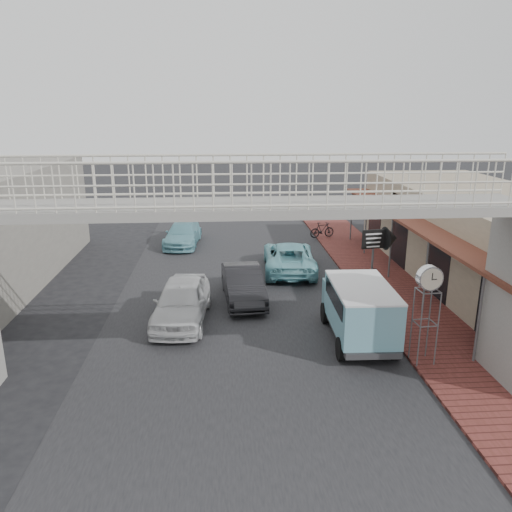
{
  "coord_description": "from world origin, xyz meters",
  "views": [
    {
      "loc": [
        -0.69,
        -16.21,
        7.46
      ],
      "look_at": [
        0.67,
        3.03,
        1.8
      ],
      "focal_mm": 35.0,
      "sensor_mm": 36.0,
      "label": 1
    }
  ],
  "objects": [
    {
      "name": "footbridge",
      "position": [
        0.0,
        -4.0,
        3.18
      ],
      "size": [
        16.4,
        2.4,
        6.34
      ],
      "color": "gray",
      "rests_on": "ground"
    },
    {
      "name": "arrow_sign",
      "position": [
        6.26,
        3.47,
        2.3
      ],
      "size": [
        1.62,
        1.05,
        2.72
      ],
      "rotation": [
        0.0,
        0.0,
        0.15
      ],
      "color": "#59595B",
      "rests_on": "sidewalk"
    },
    {
      "name": "shophouse_row",
      "position": [
        10.97,
        4.0,
        2.01
      ],
      "size": [
        7.2,
        18.0,
        4.0
      ],
      "color": "gray",
      "rests_on": "ground"
    },
    {
      "name": "motorcycle_near",
      "position": [
        5.38,
        3.77,
        0.53
      ],
      "size": [
        1.69,
        0.7,
        0.87
      ],
      "primitive_type": "imported",
      "rotation": [
        0.0,
        0.0,
        1.65
      ],
      "color": "black",
      "rests_on": "sidewalk"
    },
    {
      "name": "ground",
      "position": [
        0.0,
        0.0,
        0.0
      ],
      "size": [
        120.0,
        120.0,
        0.0
      ],
      "primitive_type": "plane",
      "color": "black",
      "rests_on": "ground"
    },
    {
      "name": "sidewalk",
      "position": [
        6.5,
        3.0,
        0.05
      ],
      "size": [
        3.0,
        40.0,
        0.1
      ],
      "primitive_type": "cube",
      "color": "brown",
      "rests_on": "ground"
    },
    {
      "name": "angkot_curb",
      "position": [
        2.5,
        6.52,
        0.7
      ],
      "size": [
        2.67,
        5.2,
        1.4
      ],
      "primitive_type": "imported",
      "rotation": [
        0.0,
        0.0,
        3.07
      ],
      "color": "#73BDC7",
      "rests_on": "ground"
    },
    {
      "name": "street_clock",
      "position": [
        5.3,
        -2.9,
        2.63
      ],
      "size": [
        0.76,
        0.63,
        3.05
      ],
      "rotation": [
        0.0,
        0.0,
        0.08
      ],
      "color": "#59595B",
      "rests_on": "sidewalk"
    },
    {
      "name": "angkot_far",
      "position": [
        -2.92,
        11.77,
        0.64
      ],
      "size": [
        2.15,
        4.56,
        1.29
      ],
      "primitive_type": "imported",
      "rotation": [
        0.0,
        0.0,
        -0.08
      ],
      "color": "#69A9B6",
      "rests_on": "ground"
    },
    {
      "name": "road_strip",
      "position": [
        0.0,
        0.0,
        0.01
      ],
      "size": [
        10.0,
        60.0,
        0.01
      ],
      "primitive_type": "cube",
      "color": "black",
      "rests_on": "ground"
    },
    {
      "name": "white_hatchback",
      "position": [
        -2.2,
        0.87,
        0.77
      ],
      "size": [
        2.19,
        4.68,
        1.55
      ],
      "primitive_type": "imported",
      "rotation": [
        0.0,
        0.0,
        -0.08
      ],
      "color": "silver",
      "rests_on": "ground"
    },
    {
      "name": "dark_sedan",
      "position": [
        0.12,
        2.79,
        0.69
      ],
      "size": [
        1.78,
        4.31,
        1.39
      ],
      "primitive_type": "imported",
      "rotation": [
        0.0,
        0.0,
        0.08
      ],
      "color": "black",
      "rests_on": "ground"
    },
    {
      "name": "motorcycle_far",
      "position": [
        5.3,
        12.49,
        0.57
      ],
      "size": [
        1.61,
        0.83,
        0.93
      ],
      "primitive_type": "imported",
      "rotation": [
        0.0,
        0.0,
        1.84
      ],
      "color": "black",
      "rests_on": "sidewalk"
    },
    {
      "name": "angkot_van",
      "position": [
        3.8,
        -1.16,
        1.29
      ],
      "size": [
        2.02,
        4.19,
        2.03
      ],
      "rotation": [
        0.0,
        0.0,
        -0.03
      ],
      "color": "black",
      "rests_on": "ground"
    }
  ]
}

